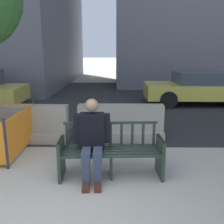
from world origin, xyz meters
TOP-DOWN VIEW (x-y plane):
  - street_asphalt at (0.00, 8.70)m, footprint 120.00×12.00m
  - street_bench at (0.78, 1.42)m, footprint 1.71×0.60m
  - seated_person at (0.48, 1.35)m, footprint 0.58×0.74m
  - jersey_barrier_centre at (0.98, 3.25)m, footprint 2.00×0.69m
  - jersey_barrier_left at (-1.25, 3.17)m, footprint 2.02×0.73m
  - car_taxi_near at (4.14, 7.52)m, footprint 4.04×2.04m

SIDE VIEW (x-z plane):
  - street_asphalt at x=0.00m, z-range 0.00..0.01m
  - jersey_barrier_centre at x=0.98m, z-range -0.08..0.76m
  - jersey_barrier_left at x=-1.25m, z-range -0.08..0.76m
  - street_bench at x=0.78m, z-range -0.04..0.84m
  - car_taxi_near at x=4.14m, z-range 0.01..1.30m
  - seated_person at x=0.48m, z-range 0.03..1.35m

